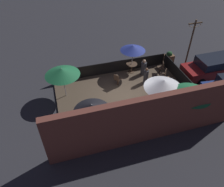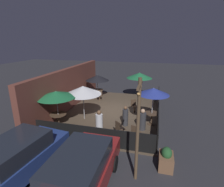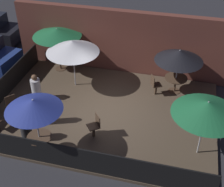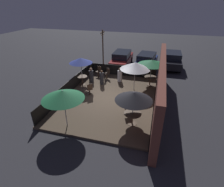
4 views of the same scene
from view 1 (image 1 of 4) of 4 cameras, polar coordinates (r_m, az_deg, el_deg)
The scene contains 23 objects.
ground_plane at distance 14.75m, azimuth 3.38°, elevation -1.55°, with size 60.00×60.00×0.00m, color #2D2D33.
patio_deck at distance 14.71m, azimuth 3.39°, elevation -1.37°, with size 8.87×6.34×0.12m.
building_wall at distance 11.47m, azimuth 9.27°, elevation -6.73°, with size 10.47×0.36×3.09m.
fence_front at distance 16.73m, azimuth -0.06°, elevation 6.87°, with size 8.67×0.05×0.95m.
fence_side_left at distance 16.12m, azimuth 18.38°, elevation 3.07°, with size 0.05×6.14×0.95m.
patio_umbrella_0 at distance 12.89m, azimuth 20.23°, elevation 0.26°, with size 2.26×2.26×2.12m.
patio_umbrella_1 at distance 16.00m, azimuth 5.48°, elevation 11.76°, with size 1.82×1.82×2.29m.
patio_umbrella_2 at distance 11.45m, azimuth -5.29°, elevation -3.72°, with size 2.02×2.02×2.03m.
patio_umbrella_3 at distance 13.03m, azimuth 13.32°, elevation 2.45°, with size 2.27×2.27×2.20m.
patio_umbrella_4 at distance 13.99m, azimuth -12.92°, elevation 5.59°, with size 2.22×2.22×2.20m.
dining_table_0 at distance 13.76m, azimuth 18.94°, elevation -4.09°, with size 0.96×0.96×0.71m.
dining_table_1 at distance 16.77m, azimuth 5.16°, elevation 7.28°, with size 0.84×0.84×0.75m.
dining_table_2 at distance 12.33m, azimuth -4.95°, elevation -7.78°, with size 0.98×0.98×0.72m.
patio_chair_0 at distance 16.41m, azimuth 13.34°, elevation 4.99°, with size 0.56×0.56×0.91m.
patio_chair_1 at distance 15.40m, azimuth 1.39°, elevation 3.72°, with size 0.56×0.56×0.94m.
patio_chair_2 at distance 12.78m, azimuth -1.71°, elevation -5.70°, with size 0.54×0.54×0.95m.
patio_chair_3 at distance 17.12m, azimuth 12.72°, elevation 6.78°, with size 0.50×0.50×0.92m.
patron_0 at distance 15.35m, azimuth 14.08°, elevation 2.25°, with size 0.53×0.53×1.21m.
patron_1 at distance 15.85m, azimuth 8.87°, elevation 4.54°, with size 0.36×0.36×1.23m.
patron_2 at distance 16.69m, azimuth 8.25°, elevation 6.68°, with size 0.43×0.43×1.26m.
planter_box at distance 18.92m, azimuth 14.59°, elevation 9.18°, with size 0.81×0.57×0.94m.
light_post at distance 17.75m, azimuth 19.85°, elevation 12.47°, with size 1.10×0.12×3.91m.
parked_car_0 at distance 17.98m, azimuth 24.93°, elevation 6.35°, with size 4.60×1.81×1.62m.
Camera 1 is at (3.94, 10.22, 9.88)m, focal length 35.00 mm.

